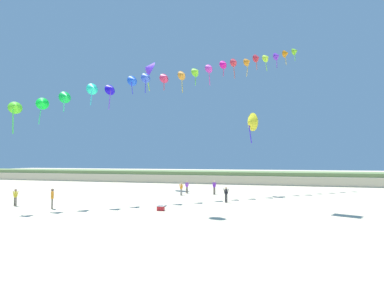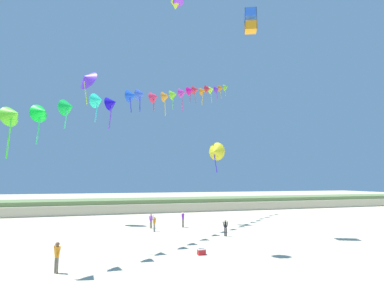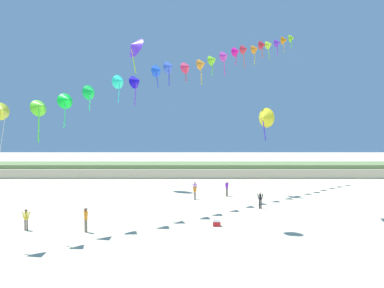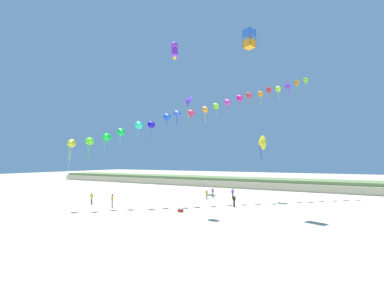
% 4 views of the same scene
% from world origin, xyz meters
% --- Properties ---
extents(ground_plane, '(240.00, 240.00, 0.00)m').
position_xyz_m(ground_plane, '(0.00, 0.00, 0.00)').
color(ground_plane, beige).
extents(dune_ridge, '(120.00, 9.52, 2.12)m').
position_xyz_m(dune_ridge, '(0.00, 40.37, 1.05)').
color(dune_ridge, beige).
rests_on(dune_ridge, ground).
extents(person_near_left, '(0.46, 0.41, 1.55)m').
position_xyz_m(person_near_left, '(-1.32, 18.24, 0.90)').
color(person_near_left, gray).
rests_on(person_near_left, ground).
extents(person_near_right, '(0.56, 0.22, 1.60)m').
position_xyz_m(person_near_right, '(-1.29, 20.57, 0.93)').
color(person_near_right, '#726656').
rests_on(person_near_right, ground).
extents(person_mid_center, '(0.47, 0.52, 1.75)m').
position_xyz_m(person_mid_center, '(-9.16, 5.83, 1.01)').
color(person_mid_center, '#726656').
rests_on(person_mid_center, ground).
extents(person_far_left, '(0.48, 0.49, 1.73)m').
position_xyz_m(person_far_left, '(2.32, 20.21, 1.00)').
color(person_far_left, '#726656').
rests_on(person_far_left, ground).
extents(person_far_right, '(0.54, 0.22, 1.55)m').
position_xyz_m(person_far_right, '(-13.65, 6.35, 0.90)').
color(person_far_right, '#726656').
rests_on(person_far_right, ground).
extents(person_far_center, '(0.56, 0.22, 1.59)m').
position_xyz_m(person_far_center, '(4.80, 13.70, 0.92)').
color(person_far_center, black).
rests_on(person_far_center, ground).
extents(kite_banner_string, '(27.38, 30.63, 21.59)m').
position_xyz_m(kite_banner_string, '(-0.05, 17.19, 14.61)').
color(kite_banner_string, gold).
extents(large_kite_low_lead, '(2.08, 2.32, 3.79)m').
position_xyz_m(large_kite_low_lead, '(6.68, 20.95, 8.90)').
color(large_kite_low_lead, yellow).
extents(large_kite_mid_trail, '(3.27, 3.33, 4.87)m').
position_xyz_m(large_kite_mid_trail, '(-9.09, 25.70, 18.29)').
color(large_kite_mid_trail, '#6D36F1').
extents(beach_cooler, '(0.58, 0.41, 0.46)m').
position_xyz_m(beach_cooler, '(0.25, 7.52, 0.21)').
color(beach_cooler, red).
rests_on(beach_cooler, ground).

